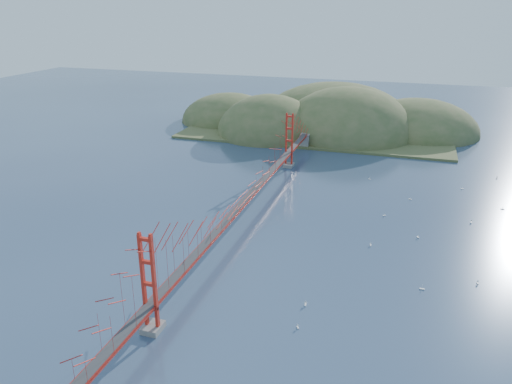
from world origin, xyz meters
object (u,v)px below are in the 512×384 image
(sailboat_2, at_px, (422,288))
(sailboat_0, at_px, (371,245))
(sailboat_1, at_px, (418,237))
(bridge, at_px, (243,180))

(sailboat_2, distance_m, sailboat_0, 12.48)
(sailboat_1, bearing_deg, sailboat_0, -143.59)
(sailboat_0, bearing_deg, sailboat_2, -54.36)
(bridge, xyz_separation_m, sailboat_1, (27.13, 2.29, -6.87))
(bridge, bearing_deg, sailboat_0, -7.07)
(bridge, distance_m, sailboat_1, 28.08)
(bridge, height_order, sailboat_1, bridge)
(sailboat_1, bearing_deg, bridge, -175.17)
(bridge, distance_m, sailboat_0, 21.82)
(bridge, xyz_separation_m, sailboat_2, (27.83, -12.69, -6.85))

